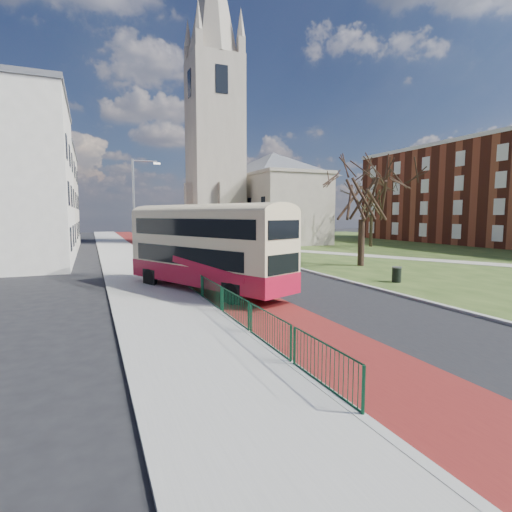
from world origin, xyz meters
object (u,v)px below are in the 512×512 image
winter_tree_far (372,193)px  litter_bin (397,274)px  winter_tree_near (363,183)px  streetlamp (136,206)px  bus (205,244)px

winter_tree_far → litter_bin: size_ratio=10.33×
winter_tree_near → litter_bin: size_ratio=10.13×
streetlamp → winter_tree_near: (15.72, -7.05, 1.73)m
winter_tree_near → bus: bearing=-158.7°
bus → winter_tree_near: winter_tree_near is taller
litter_bin → streetlamp: bearing=132.8°
streetlamp → winter_tree_far: bearing=14.6°
bus → winter_tree_near: bearing=-3.0°
bus → winter_tree_far: winter_tree_far is taller
bus → litter_bin: bearing=-32.8°
winter_tree_near → winter_tree_far: winter_tree_far is taller
streetlamp → litter_bin: bearing=-47.2°
bus → litter_bin: bus is taller
streetlamp → bus: size_ratio=0.78×
winter_tree_near → winter_tree_far: size_ratio=0.98×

